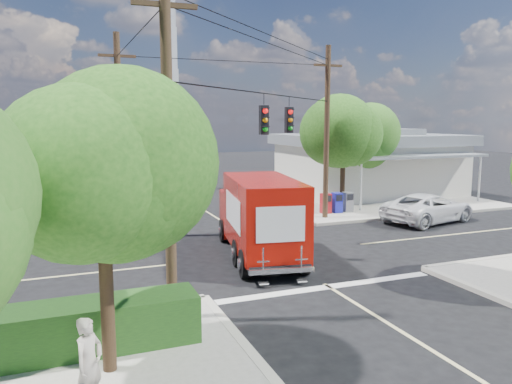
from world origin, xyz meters
TOP-DOWN VIEW (x-y plane):
  - ground at (0.00, 0.00)m, footprint 120.00×120.00m
  - sidewalk_ne at (10.88, 10.88)m, footprint 14.12×14.12m
  - road_markings at (0.00, -1.47)m, footprint 32.00×32.00m
  - building_ne at (12.50, 11.97)m, footprint 11.80×10.20m
  - radio_tower at (0.50, 20.00)m, footprint 0.80×0.80m
  - tree_sw_front at (-6.99, -7.54)m, footprint 3.88×3.78m
  - tree_ne_front at (7.21, 6.76)m, footprint 4.21×4.14m
  - tree_ne_back at (9.81, 8.96)m, footprint 3.77×3.66m
  - palm_nw_front at (-7.50, 7.50)m, footprint 3.01×3.08m
  - palm_nw_back at (-9.50, 9.00)m, footprint 3.01×3.08m
  - utility_poles at (-1.58, 1.60)m, footprint 12.00×10.68m
  - picket_fence at (-7.80, -5.60)m, footprint 5.94×0.06m
  - hedge_sw at (-8.00, -6.40)m, footprint 6.20×1.20m
  - vending_boxes at (6.50, 6.20)m, footprint 1.90×0.50m
  - delivery_truck at (-0.74, -0.24)m, footprint 3.37×7.47m
  - parked_car at (9.88, 2.72)m, footprint 5.79×3.67m
  - pedestrian at (-7.45, -8.84)m, footprint 0.72×0.73m

SIDE VIEW (x-z plane):
  - ground at x=0.00m, z-range 0.00..0.00m
  - road_markings at x=0.00m, z-range 0.00..0.01m
  - sidewalk_ne at x=10.88m, z-range 0.00..0.14m
  - picket_fence at x=-7.80m, z-range 0.18..1.18m
  - hedge_sw at x=-8.00m, z-range 0.14..1.24m
  - vending_boxes at x=6.50m, z-range 0.14..1.24m
  - parked_car at x=9.88m, z-range 0.00..1.49m
  - pedestrian at x=-7.45m, z-range 0.14..1.84m
  - delivery_truck at x=-0.74m, z-range 0.02..3.15m
  - building_ne at x=12.50m, z-range 0.07..4.57m
  - tree_ne_back at x=9.81m, z-range 1.27..7.10m
  - tree_sw_front at x=-6.99m, z-range 1.32..7.35m
  - palm_nw_back at x=-9.50m, z-range 2.08..7.27m
  - utility_poles at x=-1.58m, z-range 0.17..9.17m
  - tree_ne_front at x=7.21m, z-range 1.44..8.09m
  - palm_nw_front at x=-7.50m, z-range 2.25..7.84m
  - radio_tower at x=0.50m, z-range -2.86..14.14m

